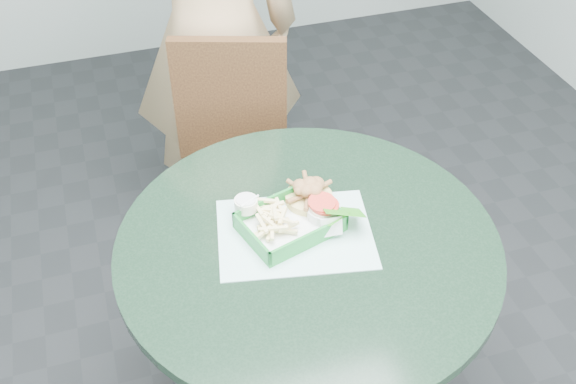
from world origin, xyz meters
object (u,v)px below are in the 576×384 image
object	(u,v)px
cafe_table	(307,291)
diner_person	(210,0)
food_basket	(290,230)
sauce_ramekin	(253,202)
crab_sandwich	(318,201)
dining_chair	(240,157)

from	to	relation	value
cafe_table	diner_person	size ratio (longest dim) A/B	0.49
food_basket	sauce_ramekin	world-z (taller)	sauce_ramekin
cafe_table	food_basket	bearing A→B (deg)	120.71
diner_person	crab_sandwich	distance (m)	0.90
diner_person	food_basket	xyz separation A→B (m)	(-0.02, -0.93, -0.20)
crab_sandwich	sauce_ramekin	world-z (taller)	crab_sandwich
dining_chair	crab_sandwich	size ratio (longest dim) A/B	7.59
dining_chair	sauce_ramekin	xyz separation A→B (m)	(-0.09, -0.53, 0.27)
sauce_ramekin	cafe_table	bearing A→B (deg)	-55.89
dining_chair	food_basket	world-z (taller)	dining_chair
cafe_table	dining_chair	xyz separation A→B (m)	(-0.01, 0.68, -0.05)
diner_person	crab_sandwich	size ratio (longest dim) A/B	15.76
diner_person	food_basket	world-z (taller)	diner_person
food_basket	crab_sandwich	distance (m)	0.11
diner_person	crab_sandwich	world-z (taller)	diner_person
dining_chair	sauce_ramekin	world-z (taller)	dining_chair
food_basket	crab_sandwich	xyz separation A→B (m)	(0.09, 0.05, 0.03)
dining_chair	food_basket	bearing A→B (deg)	-73.56
cafe_table	sauce_ramekin	bearing A→B (deg)	124.11
cafe_table	dining_chair	distance (m)	0.68
cafe_table	food_basket	world-z (taller)	food_basket
sauce_ramekin	dining_chair	bearing A→B (deg)	80.38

